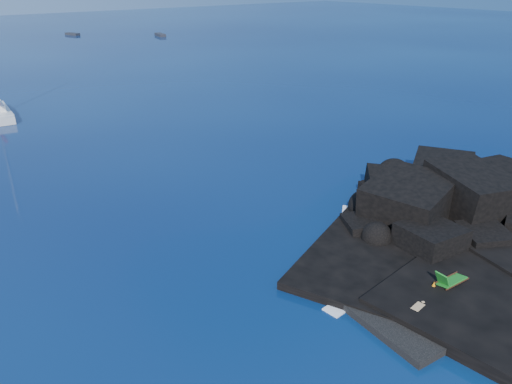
{
  "coord_description": "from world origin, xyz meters",
  "views": [
    {
      "loc": [
        -14.6,
        -10.03,
        14.54
      ],
      "look_at": [
        2.97,
        12.28,
        2.0
      ],
      "focal_mm": 35.0,
      "sensor_mm": 36.0,
      "label": 1
    }
  ],
  "objects_px": {
    "deck_chair": "(453,276)",
    "distant_boat_b": "(160,36)",
    "marker_cone": "(434,286)",
    "sunbather": "(418,308)",
    "distant_boat_a": "(73,35)"
  },
  "relations": [
    {
      "from": "marker_cone",
      "to": "distant_boat_b",
      "type": "bearing_deg",
      "value": 68.38
    },
    {
      "from": "deck_chair",
      "to": "distant_boat_b",
      "type": "height_order",
      "value": "deck_chair"
    },
    {
      "from": "distant_boat_a",
      "to": "marker_cone",
      "type": "bearing_deg",
      "value": -120.5
    },
    {
      "from": "deck_chair",
      "to": "sunbather",
      "type": "height_order",
      "value": "deck_chair"
    },
    {
      "from": "deck_chair",
      "to": "marker_cone",
      "type": "xyz_separation_m",
      "value": [
        -0.95,
        0.37,
        -0.36
      ]
    },
    {
      "from": "distant_boat_a",
      "to": "distant_boat_b",
      "type": "bearing_deg",
      "value": -62.07
    },
    {
      "from": "distant_boat_b",
      "to": "sunbather",
      "type": "bearing_deg",
      "value": -101.25
    },
    {
      "from": "deck_chair",
      "to": "distant_boat_b",
      "type": "bearing_deg",
      "value": 72.96
    },
    {
      "from": "marker_cone",
      "to": "distant_boat_a",
      "type": "xyz_separation_m",
      "value": [
        25.37,
        120.94,
        -0.61
      ]
    },
    {
      "from": "sunbather",
      "to": "distant_boat_b",
      "type": "bearing_deg",
      "value": 60.15
    },
    {
      "from": "marker_cone",
      "to": "deck_chair",
      "type": "bearing_deg",
      "value": -21.1
    },
    {
      "from": "sunbather",
      "to": "distant_boat_a",
      "type": "relative_size",
      "value": 0.46
    },
    {
      "from": "distant_boat_b",
      "to": "marker_cone",
      "type": "bearing_deg",
      "value": -100.42
    },
    {
      "from": "sunbather",
      "to": "marker_cone",
      "type": "relative_size",
      "value": 3.76
    },
    {
      "from": "distant_boat_b",
      "to": "distant_boat_a",
      "type": "bearing_deg",
      "value": 147.78
    }
  ]
}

